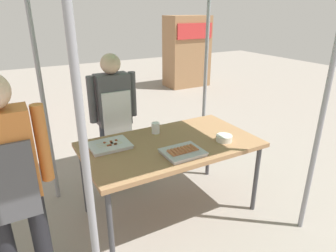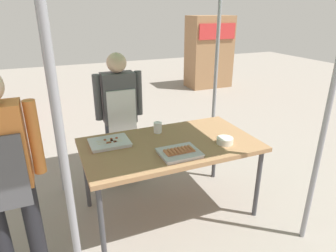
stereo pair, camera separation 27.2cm
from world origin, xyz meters
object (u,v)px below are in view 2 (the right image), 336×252
Objects in this scene: tray_meat_skewers at (110,143)px; vendor_woman at (120,111)px; stall_table at (170,148)px; tray_grilled_sausages at (179,153)px; condiment_bowl at (225,141)px; customer_nearby at (3,168)px; neighbor_stall_left at (209,52)px; drink_cup_near_edge at (158,127)px.

tray_meat_skewers is 0.59m from vendor_woman.
stall_table is 4.73× the size of tray_grilled_sausages.
customer_nearby is at bearing -176.75° from condiment_bowl.
tray_grilled_sausages is 1.00m from vendor_woman.
customer_nearby is 0.91× the size of neighbor_stall_left.
stall_table is 1.07× the size of vendor_woman.
neighbor_stall_left reaches higher than customer_nearby.
stall_table is 4.48× the size of tray_meat_skewers.
tray_grilled_sausages reaches higher than tray_meat_skewers.
vendor_woman is at bearing 44.71° from customer_nearby.
condiment_bowl is 0.10× the size of customer_nearby.
tray_grilled_sausages is at bearing -90.70° from drink_cup_near_edge.
stall_table is 0.30m from drink_cup_near_edge.
vendor_woman is 1.45m from customer_nearby.
tray_grilled_sausages is at bearing 2.57° from customer_nearby.
condiment_bowl is at bearing -21.92° from tray_meat_skewers.
tray_grilled_sausages is 5.49m from neighbor_stall_left.
vendor_woman reaches higher than stall_table.
customer_nearby is at bearing -132.42° from neighbor_stall_left.
vendor_woman is at bearing 121.61° from drink_cup_near_edge.
stall_table is at bearing 84.96° from tray_grilled_sausages.
stall_table is at bearing -86.78° from drink_cup_near_edge.
drink_cup_near_edge is 0.06× the size of neighbor_stall_left.
customer_nearby reaches higher than stall_table.
vendor_woman is at bearing 128.95° from condiment_bowl.
stall_table is at bearing 155.86° from condiment_bowl.
tray_grilled_sausages is at bearing -174.91° from condiment_bowl.
condiment_bowl is at bearing -24.14° from stall_table.
neighbor_stall_left is at bearing -131.57° from vendor_woman.
customer_nearby is (-1.30, -0.58, 0.14)m from drink_cup_near_edge.
condiment_bowl is at bearing 5.09° from tray_grilled_sausages.
stall_table is 0.51m from condiment_bowl.
customer_nearby is (-0.80, -0.49, 0.17)m from tray_meat_skewers.
neighbor_stall_left reaches higher than condiment_bowl.
tray_meat_skewers is at bearing -170.23° from drink_cup_near_edge.
vendor_woman is 0.94× the size of customer_nearby.
neighbor_stall_left reaches higher than tray_grilled_sausages.
tray_grilled_sausages is at bearing -95.04° from stall_table.
neighbor_stall_left is at bearing 57.21° from tray_grilled_sausages.
stall_table is 0.92× the size of neighbor_stall_left.
tray_meat_skewers is at bearing 65.98° from vendor_woman.
tray_grilled_sausages is 0.66m from tray_meat_skewers.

